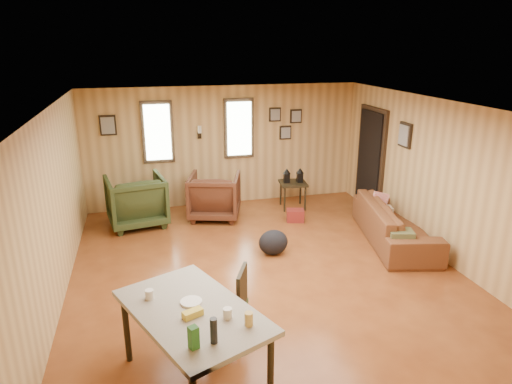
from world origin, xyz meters
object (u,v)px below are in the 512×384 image
sofa (395,217)px  dining_table (193,317)px  recliner_brown (215,194)px  end_table (149,197)px  side_table (293,181)px  recliner_green (136,198)px

sofa → dining_table: bearing=137.2°
recliner_brown → end_table: recliner_brown is taller
sofa → side_table: bearing=42.2°
sofa → end_table: size_ratio=3.12×
sofa → recliner_brown: (-2.74, 1.83, 0.03)m
end_table → side_table: (2.82, -0.17, 0.16)m
end_table → side_table: side_table is taller
sofa → dining_table: dining_table is taller
dining_table → sofa: bearing=11.3°
end_table → dining_table: bearing=-86.3°
recliner_green → side_table: size_ratio=1.23×
recliner_green → recliner_brown: bearing=170.6°
sofa → dining_table: (-3.65, -2.53, 0.30)m
recliner_brown → dining_table: (-0.91, -4.36, 0.26)m
end_table → dining_table: dining_table is taller
end_table → side_table: 2.83m
recliner_brown → dining_table: dining_table is taller
side_table → dining_table: size_ratio=0.45×
recliner_green → end_table: (0.22, 0.33, -0.11)m
recliner_brown → recliner_green: size_ratio=0.93×
recliner_brown → side_table: size_ratio=1.14×
sofa → side_table: (-1.13, 1.97, 0.12)m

